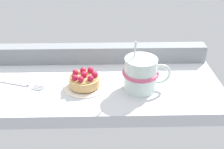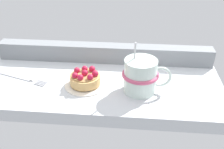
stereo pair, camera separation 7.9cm
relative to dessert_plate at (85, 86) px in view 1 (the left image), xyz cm
name	(u,v)px [view 1 (the left image)]	position (x,y,z in cm)	size (l,w,h in cm)	color
ground_plane	(98,88)	(3.88, 2.59, -2.36)	(76.67, 33.43, 3.99)	silver
window_rail_back	(98,54)	(3.88, 16.78, 2.69)	(75.14, 5.05, 6.11)	gray
dessert_plate	(85,86)	(0.00, 0.00, 0.00)	(12.76, 12.76, 0.79)	silver
raspberry_tart	(84,80)	(0.03, 0.01, 2.25)	(9.25, 9.25, 4.60)	tan
coffee_mug	(141,74)	(16.73, -1.38, 4.77)	(14.37, 10.74, 15.56)	silver
dessert_fork	(18,84)	(-20.71, 1.86, -0.07)	(17.76, 7.29, 0.60)	#B7B7BC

